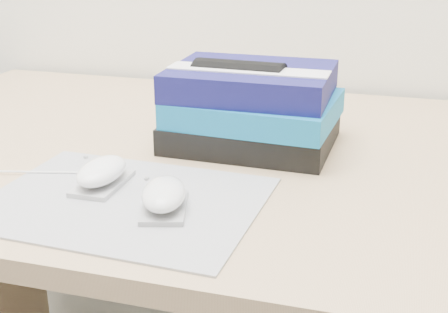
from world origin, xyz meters
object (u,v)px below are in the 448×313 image
(desk, at_px, (314,270))
(mouse_front, at_px, (164,196))
(pouch, at_px, (238,104))
(mouse_rear, at_px, (102,173))
(book_stack, at_px, (252,107))

(desk, xyz_separation_m, mouse_front, (-0.15, -0.31, 0.26))
(mouse_front, bearing_deg, pouch, 85.47)
(mouse_rear, height_order, pouch, pouch)
(desk, distance_m, mouse_front, 0.43)
(desk, distance_m, book_stack, 0.32)
(desk, relative_size, mouse_front, 14.69)
(mouse_rear, bearing_deg, pouch, 60.30)
(mouse_rear, bearing_deg, mouse_front, -23.07)
(mouse_front, distance_m, pouch, 0.28)
(mouse_rear, xyz_separation_m, pouch, (0.13, 0.23, 0.04))
(book_stack, relative_size, pouch, 1.84)
(desk, height_order, book_stack, book_stack)
(book_stack, bearing_deg, pouch, -173.05)
(desk, height_order, mouse_front, mouse_front)
(mouse_front, relative_size, pouch, 0.75)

